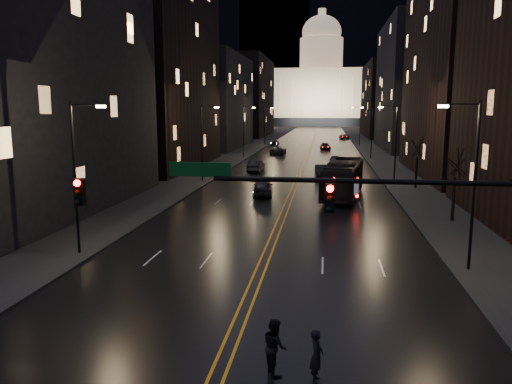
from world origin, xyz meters
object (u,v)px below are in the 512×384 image
at_px(pedestrian_b, 275,346).
at_px(bus, 343,179).
at_px(receding_car_a, 322,171).
at_px(oncoming_car_a, 263,188).
at_px(oncoming_car_b, 256,166).
at_px(traffic_signal, 402,214).
at_px(pedestrian_a, 317,356).

bearing_deg(pedestrian_b, bus, -31.67).
bearing_deg(pedestrian_b, receding_car_a, -27.51).
distance_m(bus, oncoming_car_a, 7.98).
height_order(bus, pedestrian_b, bus).
relative_size(oncoming_car_a, oncoming_car_b, 0.98).
distance_m(bus, oncoming_car_b, 21.05).
xyz_separation_m(oncoming_car_a, pedestrian_b, (4.60, -33.38, 0.12)).
xyz_separation_m(traffic_signal, pedestrian_b, (-4.09, -1.65, -4.17)).
relative_size(oncoming_car_a, receding_car_a, 1.01).
bearing_deg(pedestrian_a, oncoming_car_a, 13.45).
bearing_deg(oncoming_car_b, receding_car_a, 158.21).
bearing_deg(oncoming_car_a, oncoming_car_b, -85.20).
xyz_separation_m(oncoming_car_a, pedestrian_a, (5.96, -33.73, 0.05)).
distance_m(oncoming_car_a, oncoming_car_b, 18.81).
bearing_deg(pedestrian_a, pedestrian_b, 79.06).
bearing_deg(oncoming_car_b, bus, 124.05).
bearing_deg(oncoming_car_b, pedestrian_a, 101.99).
bearing_deg(receding_car_a, pedestrian_a, -94.43).
relative_size(traffic_signal, pedestrian_b, 9.26).
distance_m(bus, receding_car_a, 14.05).
relative_size(traffic_signal, bus, 1.36).
xyz_separation_m(pedestrian_a, pedestrian_b, (-1.37, 0.35, 0.06)).
bearing_deg(oncoming_car_b, traffic_signal, 105.35).
relative_size(traffic_signal, oncoming_car_a, 3.61).
bearing_deg(bus, pedestrian_b, -88.00).
height_order(traffic_signal, oncoming_car_a, traffic_signal).
bearing_deg(traffic_signal, oncoming_car_b, 103.39).
xyz_separation_m(traffic_signal, receding_car_a, (-2.95, 46.30, -4.32)).
distance_m(receding_car_a, pedestrian_a, 48.29).
xyz_separation_m(oncoming_car_a, receding_car_a, (5.74, 14.56, -0.03)).
bearing_deg(bus, traffic_signal, -81.08).
height_order(bus, oncoming_car_b, bus).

